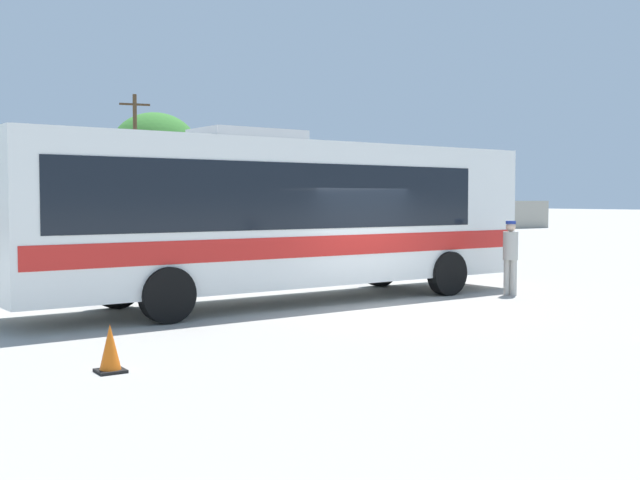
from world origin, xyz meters
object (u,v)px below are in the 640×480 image
Objects in this scene: roadside_tree_right at (262,157)px; utility_pole_near at (135,163)px; coach_bus_white_red at (279,212)px; attendant_by_bus_door at (511,253)px; roadside_tree_midright at (155,150)px; traffic_cone_on_apron at (110,349)px.

utility_pole_near is at bearing -162.99° from roadside_tree_right.
coach_bus_white_red is 1.70× the size of roadside_tree_right.
roadside_tree_midright is at bearing 81.59° from attendant_by_bus_door.
coach_bus_white_red reaches higher than attendant_by_bus_door.
coach_bus_white_red is at bearing -104.76° from utility_pole_near.
utility_pole_near is 3.76m from roadside_tree_midright.
attendant_by_bus_door is 35.96m from roadside_tree_midright.
utility_pole_near is at bearing 84.95° from attendant_by_bus_door.
utility_pole_near is at bearing 75.24° from coach_bus_white_red.
attendant_by_bus_door is 2.74× the size of traffic_cone_on_apron.
coach_bus_white_red is at bearing 41.64° from traffic_cone_on_apron.
roadside_tree_right reaches higher than attendant_by_bus_door.
utility_pole_near is 38.12m from traffic_cone_on_apron.
coach_bus_white_red is 38.76m from roadside_tree_right.
utility_pole_near is 1.18× the size of roadside_tree_right.
coach_bus_white_red is 1.57× the size of roadside_tree_midright.
roadside_tree_midright is (10.42, 33.41, 3.48)m from coach_bus_white_red.
roadside_tree_midright is at bearing 72.69° from coach_bus_white_red.
roadside_tree_midright reaches higher than roadside_tree_right.
roadside_tree_midright reaches higher than traffic_cone_on_apron.
utility_pole_near is 13.35× the size of traffic_cone_on_apron.
utility_pole_near reaches higher than roadside_tree_right.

